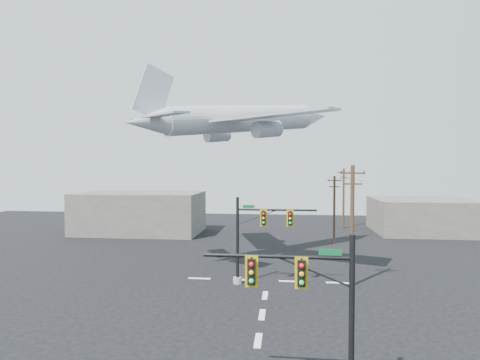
# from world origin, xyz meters

# --- Properties ---
(ground) EXTENTS (120.00, 120.00, 0.00)m
(ground) POSITION_xyz_m (0.00, 0.00, 0.00)
(ground) COLOR black
(ground) RESTS_ON ground
(lane_markings) EXTENTS (14.00, 21.20, 0.01)m
(lane_markings) POSITION_xyz_m (0.00, 5.33, 0.01)
(lane_markings) COLOR white
(lane_markings) RESTS_ON ground
(signal_mast_near) EXTENTS (6.68, 0.78, 7.09)m
(signal_mast_near) POSITION_xyz_m (2.93, -5.45, 3.80)
(signal_mast_near) COLOR #9B998C
(signal_mast_near) RESTS_ON ground
(signal_mast_far) EXTENTS (6.96, 0.81, 7.34)m
(signal_mast_far) POSITION_xyz_m (-1.04, 10.84, 3.93)
(signal_mast_far) COLOR #9B998C
(signal_mast_far) RESTS_ON ground
(utility_pole_a) EXTENTS (2.01, 0.39, 10.02)m
(utility_pole_a) POSITION_xyz_m (7.04, 11.38, 5.24)
(utility_pole_a) COLOR #452B1D
(utility_pole_a) RESTS_ON ground
(utility_pole_b) EXTENTS (1.70, 0.69, 8.68)m
(utility_pole_b) POSITION_xyz_m (7.77, 29.48, 4.54)
(utility_pole_b) COLOR #452B1D
(utility_pole_b) RESTS_ON ground
(utility_pole_c) EXTENTS (1.96, 0.33, 9.56)m
(utility_pole_c) POSITION_xyz_m (10.82, 42.81, 5.01)
(utility_pole_c) COLOR #452B1D
(utility_pole_c) RESTS_ON ground
(power_lines) EXTENTS (5.57, 31.43, 0.25)m
(power_lines) POSITION_xyz_m (8.22, 27.19, 8.58)
(power_lines) COLOR black
(airliner) EXTENTS (21.40, 20.51, 6.58)m
(airliner) POSITION_xyz_m (-2.94, 18.83, 14.75)
(airliner) COLOR #AFB3BC
(building_left) EXTENTS (18.00, 10.00, 6.00)m
(building_left) POSITION_xyz_m (-20.00, 35.00, 3.00)
(building_left) COLOR slate
(building_left) RESTS_ON ground
(building_right) EXTENTS (14.00, 12.00, 5.00)m
(building_right) POSITION_xyz_m (22.00, 40.00, 2.50)
(building_right) COLOR slate
(building_right) RESTS_ON ground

